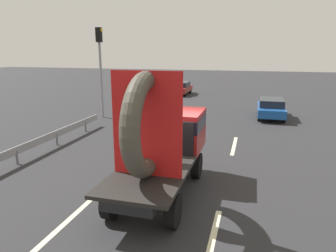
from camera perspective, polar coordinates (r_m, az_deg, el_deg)
ground_plane at (r=10.65m, az=-0.55°, el=-10.44°), size 120.00×120.00×0.00m
flatbed_truck at (r=9.61m, az=-0.86°, el=-2.12°), size 2.02×5.23×3.88m
distant_sedan at (r=21.51m, az=18.44°, el=3.23°), size 1.67×3.90×1.27m
traffic_light at (r=20.67m, az=-12.37°, el=11.79°), size 0.42×0.36×5.75m
guardrail at (r=14.45m, az=-22.81°, el=-2.74°), size 0.10×10.43×0.71m
lane_dash_left_near at (r=8.96m, az=-17.82°, el=-16.12°), size 0.16×2.94×0.01m
lane_dash_left_far at (r=15.42m, az=-2.14°, el=-2.65°), size 0.16×2.10×0.01m
lane_dash_right_near at (r=7.80m, az=8.08°, el=-20.41°), size 0.16×2.99×0.01m
lane_dash_right_far at (r=14.91m, az=12.09°, el=-3.54°), size 0.16×2.90×0.01m
oncoming_car at (r=31.38m, az=2.38°, el=7.05°), size 1.65×3.85×1.25m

